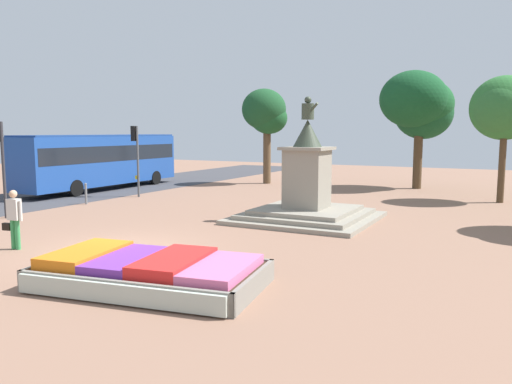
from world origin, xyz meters
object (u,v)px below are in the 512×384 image
at_px(flower_planter, 149,272).
at_px(city_bus, 102,158).
at_px(traffic_light_mid_block, 1,151).
at_px(traffic_light_far_corner, 136,148).
at_px(kerb_bollard_north, 86,193).
at_px(pedestrian_with_handbag, 14,216).
at_px(statue_monument, 307,195).

bearing_deg(flower_planter, city_bus, 137.56).
bearing_deg(city_bus, flower_planter, -42.44).
relative_size(traffic_light_mid_block, city_bus, 0.34).
distance_m(traffic_light_far_corner, city_bus, 4.57).
height_order(traffic_light_far_corner, city_bus, traffic_light_far_corner).
xyz_separation_m(flower_planter, city_bus, (-15.01, 13.72, 1.58)).
height_order(city_bus, kerb_bollard_north, city_bus).
bearing_deg(pedestrian_with_handbag, traffic_light_far_corner, 114.08).
height_order(statue_monument, kerb_bollard_north, statue_monument).
bearing_deg(flower_planter, pedestrian_with_handbag, 170.68).
height_order(traffic_light_mid_block, pedestrian_with_handbag, traffic_light_mid_block).
height_order(pedestrian_with_handbag, kerb_bollard_north, pedestrian_with_handbag).
bearing_deg(pedestrian_with_handbag, flower_planter, -9.32).
bearing_deg(traffic_light_mid_block, statue_monument, 25.42).
xyz_separation_m(traffic_light_far_corner, city_bus, (-4.19, 1.69, -0.70)).
xyz_separation_m(statue_monument, city_bus, (-14.95, 4.09, 0.89)).
xyz_separation_m(statue_monument, kerb_bollard_north, (-11.05, -0.93, -0.47)).
bearing_deg(statue_monument, city_bus, 164.72).
xyz_separation_m(flower_planter, pedestrian_with_handbag, (-5.87, 0.96, 0.69)).
relative_size(statue_monument, pedestrian_with_handbag, 2.91).
xyz_separation_m(flower_planter, statue_monument, (-0.05, 9.64, 0.68)).
relative_size(statue_monument, traffic_light_far_corner, 1.37).
bearing_deg(traffic_light_far_corner, statue_monument, -12.57).
xyz_separation_m(city_bus, kerb_bollard_north, (3.90, -5.01, -1.36)).
height_order(flower_planter, kerb_bollard_north, kerb_bollard_north).
height_order(flower_planter, statue_monument, statue_monument).
distance_m(city_bus, kerb_bollard_north, 6.50).
bearing_deg(traffic_light_far_corner, traffic_light_mid_block, -92.27).
bearing_deg(flower_planter, kerb_bollard_north, 141.90).
bearing_deg(pedestrian_with_handbag, city_bus, 125.61).
bearing_deg(traffic_light_far_corner, pedestrian_with_handbag, -65.92).
distance_m(statue_monument, kerb_bollard_north, 11.10).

